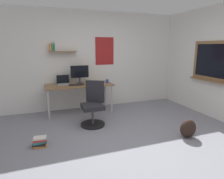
# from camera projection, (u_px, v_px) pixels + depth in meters

# --- Properties ---
(ground_plane) EXTENTS (5.20, 5.20, 0.00)m
(ground_plane) POSITION_uv_depth(u_px,v_px,m) (132.00, 145.00, 3.31)
(ground_plane) COLOR gray
(ground_plane) RESTS_ON ground
(wall_back) EXTENTS (5.00, 0.30, 2.60)m
(wall_back) POSITION_uv_depth(u_px,v_px,m) (94.00, 60.00, 5.27)
(wall_back) COLOR silver
(wall_back) RESTS_ON ground
(desk) EXTENTS (1.67, 0.68, 0.74)m
(desk) POSITION_uv_depth(u_px,v_px,m) (79.00, 87.00, 4.86)
(desk) COLOR olive
(desk) RESTS_ON ground
(office_chair) EXTENTS (0.56, 0.57, 0.95)m
(office_chair) POSITION_uv_depth(u_px,v_px,m) (93.00, 106.00, 4.14)
(office_chair) COLOR black
(office_chair) RESTS_ON ground
(laptop) EXTENTS (0.31, 0.21, 0.23)m
(laptop) POSITION_uv_depth(u_px,v_px,m) (63.00, 82.00, 4.85)
(laptop) COLOR #ADAFB5
(laptop) RESTS_ON desk
(monitor_primary) EXTENTS (0.46, 0.17, 0.46)m
(monitor_primary) POSITION_uv_depth(u_px,v_px,m) (80.00, 73.00, 4.90)
(monitor_primary) COLOR #38383D
(monitor_primary) RESTS_ON desk
(keyboard) EXTENTS (0.37, 0.13, 0.02)m
(keyboard) POSITION_uv_depth(u_px,v_px,m) (76.00, 85.00, 4.74)
(keyboard) COLOR black
(keyboard) RESTS_ON desk
(computer_mouse) EXTENTS (0.10, 0.06, 0.03)m
(computer_mouse) POSITION_uv_depth(u_px,v_px,m) (88.00, 84.00, 4.83)
(computer_mouse) COLOR #262628
(computer_mouse) RESTS_ON desk
(coffee_mug) EXTENTS (0.08, 0.08, 0.09)m
(coffee_mug) POSITION_uv_depth(u_px,v_px,m) (107.00, 81.00, 5.05)
(coffee_mug) COLOR #334CA5
(coffee_mug) RESTS_ON desk
(backpack) EXTENTS (0.32, 0.22, 0.35)m
(backpack) POSITION_uv_depth(u_px,v_px,m) (188.00, 128.00, 3.58)
(backpack) COLOR black
(backpack) RESTS_ON ground
(book_stack_on_floor) EXTENTS (0.24, 0.19, 0.16)m
(book_stack_on_floor) POSITION_uv_depth(u_px,v_px,m) (40.00, 142.00, 3.27)
(book_stack_on_floor) COLOR orange
(book_stack_on_floor) RESTS_ON ground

